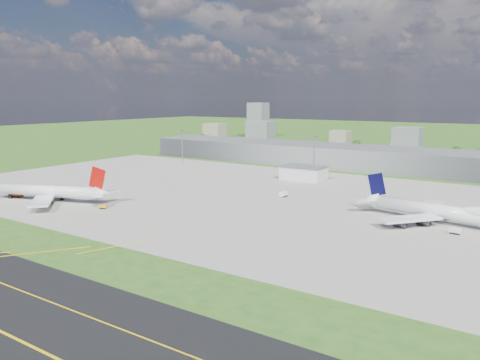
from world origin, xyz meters
The scene contains 21 objects.
ground centered at (0.00, 150.00, 0.00)m, with size 1400.00×1400.00×0.00m, color #2B531A.
apron centered at (10.00, 40.00, 0.04)m, with size 360.00×190.00×0.08m, color gray.
terminal centered at (0.00, 165.00, 7.50)m, with size 300.00×42.00×15.00m, color gray.
ops_building centered at (10.00, 100.00, 4.00)m, with size 26.00×16.00×8.00m, color silver.
mast_west centered at (-100.00, 115.00, 17.71)m, with size 3.50×2.00×25.90m.
mast_center centered at (10.00, 115.00, 17.71)m, with size 3.50×2.00×25.90m.
airliner_red_twin centered at (-65.38, -24.30, 4.88)m, with size 65.11×49.59×18.32m.
airliner_blue_quad centered at (102.46, 36.44, 4.96)m, with size 68.10×52.80×17.86m.
crash_tender centered at (-89.09, -27.95, 1.74)m, with size 7.19×4.23×3.49m.
tug_yellow centered at (-31.78, -21.06, 0.90)m, with size 3.97×3.33×1.73m.
van_white_near centered at (24.38, 47.35, 1.31)m, with size 2.70×5.26×2.59m.
van_white_far centered at (108.82, 23.53, 1.14)m, with size 4.32×2.19×2.25m.
bldg_far_w centered at (-220.00, 320.00, 9.00)m, with size 24.00×20.00×18.00m, color gray.
bldg_w centered at (-140.00, 300.00, 12.00)m, with size 28.00×22.00×24.00m, color slate.
bldg_cw centered at (-60.00, 340.00, 7.00)m, with size 20.00×18.00×14.00m, color gray.
bldg_c centered at (20.00, 310.00, 11.00)m, with size 26.00×20.00×22.00m, color slate.
bldg_tall_w centered at (-180.00, 360.00, 22.00)m, with size 22.00×20.00×44.00m, color slate.
tree_far_w centered at (-200.00, 270.00, 5.18)m, with size 7.20×7.20×8.80m.
tree_w centered at (-110.00, 265.00, 4.86)m, with size 6.75×6.75×8.25m.
tree_c centered at (-20.00, 280.00, 5.84)m, with size 8.10×8.10×9.90m.
tree_e centered at (70.00, 275.00, 5.51)m, with size 7.65×7.65×9.35m.
Camera 1 is at (134.07, -159.89, 49.78)m, focal length 35.00 mm.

